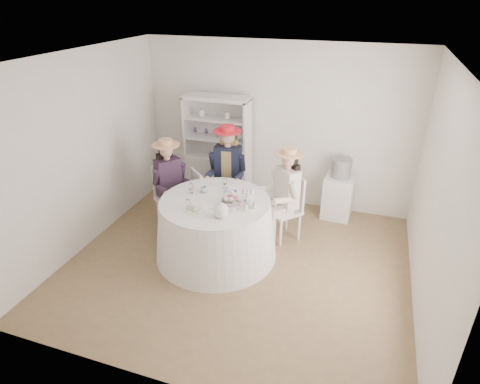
% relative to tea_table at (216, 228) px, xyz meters
% --- Properties ---
extents(ground, '(4.50, 4.50, 0.00)m').
position_rel_tea_table_xyz_m(ground, '(0.36, -0.11, -0.43)').
color(ground, brown).
rests_on(ground, ground).
extents(ceiling, '(4.50, 4.50, 0.00)m').
position_rel_tea_table_xyz_m(ceiling, '(0.36, -0.11, 2.27)').
color(ceiling, white).
rests_on(ceiling, wall_back).
extents(wall_back, '(4.50, 0.00, 4.50)m').
position_rel_tea_table_xyz_m(wall_back, '(0.36, 1.89, 0.92)').
color(wall_back, silver).
rests_on(wall_back, ground).
extents(wall_front, '(4.50, 0.00, 4.50)m').
position_rel_tea_table_xyz_m(wall_front, '(0.36, -2.11, 0.92)').
color(wall_front, silver).
rests_on(wall_front, ground).
extents(wall_left, '(0.00, 4.50, 4.50)m').
position_rel_tea_table_xyz_m(wall_left, '(-1.89, -0.11, 0.92)').
color(wall_left, silver).
rests_on(wall_left, ground).
extents(wall_right, '(0.00, 4.50, 4.50)m').
position_rel_tea_table_xyz_m(wall_right, '(2.61, -0.11, 0.92)').
color(wall_right, silver).
rests_on(wall_right, ground).
extents(tea_table, '(1.69, 1.69, 0.86)m').
position_rel_tea_table_xyz_m(tea_table, '(0.00, 0.00, 0.00)').
color(tea_table, white).
rests_on(tea_table, ground).
extents(hutch, '(1.14, 0.53, 1.84)m').
position_rel_tea_table_xyz_m(hutch, '(-0.58, 1.61, 0.23)').
color(hutch, silver).
rests_on(hutch, ground).
extents(side_table, '(0.48, 0.48, 0.71)m').
position_rel_tea_table_xyz_m(side_table, '(1.49, 1.64, -0.07)').
color(side_table, silver).
rests_on(side_table, ground).
extents(hatbox, '(0.38, 0.38, 0.31)m').
position_rel_tea_table_xyz_m(hatbox, '(1.49, 1.64, 0.44)').
color(hatbox, black).
rests_on(hatbox, side_table).
extents(guest_left, '(0.61, 0.59, 1.43)m').
position_rel_tea_table_xyz_m(guest_left, '(-0.94, 0.51, 0.38)').
color(guest_left, silver).
rests_on(guest_left, ground).
extents(guest_mid, '(0.57, 0.60, 1.55)m').
position_rel_tea_table_xyz_m(guest_mid, '(-0.20, 1.05, 0.45)').
color(guest_mid, silver).
rests_on(guest_mid, ground).
extents(guest_right, '(0.61, 0.61, 1.44)m').
position_rel_tea_table_xyz_m(guest_right, '(0.80, 0.71, 0.39)').
color(guest_right, silver).
rests_on(guest_right, ground).
extents(spare_chair, '(0.53, 0.53, 0.92)m').
position_rel_tea_table_xyz_m(spare_chair, '(-0.50, 0.75, 0.07)').
color(spare_chair, silver).
rests_on(spare_chair, ground).
extents(teacup_a, '(0.12, 0.12, 0.07)m').
position_rel_tea_table_xyz_m(teacup_a, '(-0.24, 0.18, 0.47)').
color(teacup_a, white).
rests_on(teacup_a, tea_table).
extents(teacup_b, '(0.08, 0.08, 0.06)m').
position_rel_tea_table_xyz_m(teacup_b, '(0.06, 0.30, 0.46)').
color(teacup_b, white).
rests_on(teacup_b, tea_table).
extents(teacup_c, '(0.12, 0.12, 0.08)m').
position_rel_tea_table_xyz_m(teacup_c, '(0.20, 0.20, 0.47)').
color(teacup_c, white).
rests_on(teacup_c, tea_table).
extents(flower_bowl, '(0.22, 0.22, 0.05)m').
position_rel_tea_table_xyz_m(flower_bowl, '(0.19, -0.06, 0.45)').
color(flower_bowl, white).
rests_on(flower_bowl, tea_table).
extents(flower_arrangement, '(0.17, 0.17, 0.06)m').
position_rel_tea_table_xyz_m(flower_arrangement, '(0.22, 0.01, 0.51)').
color(flower_arrangement, pink).
rests_on(flower_arrangement, tea_table).
extents(table_teapot, '(0.27, 0.19, 0.20)m').
position_rel_tea_table_xyz_m(table_teapot, '(0.23, -0.37, 0.52)').
color(table_teapot, white).
rests_on(table_teapot, tea_table).
extents(sandwich_plate, '(0.28, 0.28, 0.06)m').
position_rel_tea_table_xyz_m(sandwich_plate, '(-0.15, -0.32, 0.45)').
color(sandwich_plate, white).
rests_on(sandwich_plate, tea_table).
extents(cupcake_stand, '(0.27, 0.27, 0.25)m').
position_rel_tea_table_xyz_m(cupcake_stand, '(0.47, -0.03, 0.52)').
color(cupcake_stand, white).
rests_on(cupcake_stand, tea_table).
extents(stemware_set, '(0.86, 0.83, 0.15)m').
position_rel_tea_table_xyz_m(stemware_set, '(0.00, 0.00, 0.50)').
color(stemware_set, white).
rests_on(stemware_set, tea_table).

